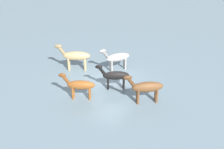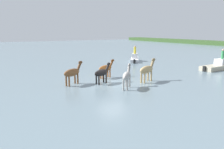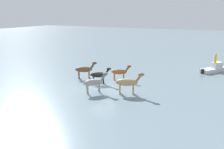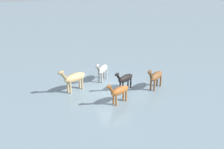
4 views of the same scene
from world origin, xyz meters
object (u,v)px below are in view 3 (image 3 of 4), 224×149
object	(u,v)px
horse_gray_outer	(120,72)
horse_dark_mare	(99,75)
boat_launch_far	(214,69)
person_helmsman_aft	(215,58)
horse_rear_stallion	(128,82)
horse_chestnut_trailing	(94,82)
horse_mid_herd	(85,69)

from	to	relation	value
horse_gray_outer	horse_dark_mare	world-z (taller)	horse_dark_mare
boat_launch_far	person_helmsman_aft	bearing A→B (deg)	-175.91
horse_rear_stallion	horse_dark_mare	bearing A→B (deg)	136.49
horse_gray_outer	boat_launch_far	xyz separation A→B (m)	(-8.48, 9.52, -0.65)
horse_chestnut_trailing	horse_gray_outer	world-z (taller)	horse_chestnut_trailing
horse_dark_mare	boat_launch_far	bearing A→B (deg)	18.53
horse_chestnut_trailing	horse_gray_outer	size ratio (longest dim) A/B	0.91
horse_mid_herd	horse_dark_mare	bearing A→B (deg)	-49.63
horse_chestnut_trailing	horse_rear_stallion	xyz separation A→B (m)	(-1.12, 2.91, 0.09)
horse_mid_herd	horse_dark_mare	world-z (taller)	horse_mid_herd
horse_mid_herd	person_helmsman_aft	world-z (taller)	person_helmsman_aft
horse_mid_herd	boat_launch_far	bearing A→B (deg)	5.35
horse_rear_stallion	boat_launch_far	xyz separation A→B (m)	(-11.93, 7.22, -0.82)
horse_chestnut_trailing	boat_launch_far	bearing A→B (deg)	5.71
horse_mid_herd	boat_launch_far	xyz separation A→B (m)	(-9.65, 13.39, -0.75)
horse_chestnut_trailing	person_helmsman_aft	size ratio (longest dim) A/B	1.69
horse_mid_herd	horse_dark_mare	xyz separation A→B (m)	(0.82, 2.37, -0.10)
horse_dark_mare	horse_chestnut_trailing	bearing A→B (deg)	-95.93
horse_mid_herd	horse_gray_outer	xyz separation A→B (m)	(-1.17, 3.87, -0.11)
boat_launch_far	person_helmsman_aft	xyz separation A→B (m)	(0.09, -0.06, 1.41)
horse_mid_herd	person_helmsman_aft	size ratio (longest dim) A/B	1.94
horse_chestnut_trailing	horse_gray_outer	distance (m)	4.61
horse_rear_stallion	person_helmsman_aft	distance (m)	13.85
horse_chestnut_trailing	horse_mid_herd	xyz separation A→B (m)	(-3.40, -3.26, 0.02)
horse_mid_herd	person_helmsman_aft	distance (m)	16.42
horse_mid_herd	horse_rear_stallion	world-z (taller)	horse_rear_stallion
horse_dark_mare	horse_rear_stallion	world-z (taller)	horse_rear_stallion
horse_mid_herd	horse_gray_outer	world-z (taller)	horse_mid_herd
horse_rear_stallion	person_helmsman_aft	bearing A→B (deg)	36.29
horse_chestnut_trailing	boat_launch_far	world-z (taller)	horse_chestnut_trailing
horse_rear_stallion	horse_gray_outer	bearing A→B (deg)	101.14
person_helmsman_aft	horse_mid_herd	bearing A→B (deg)	-54.34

